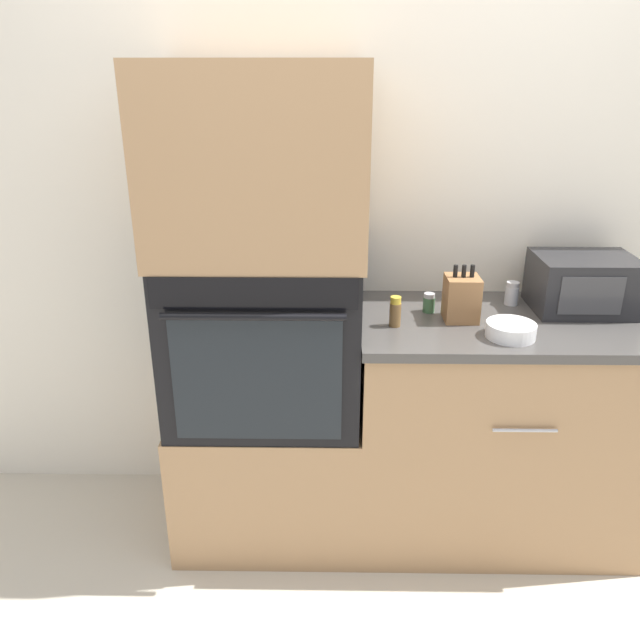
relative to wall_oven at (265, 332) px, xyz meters
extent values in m
plane|color=beige|center=(0.36, -0.30, -0.87)|extent=(12.00, 12.00, 0.00)
cube|color=silver|center=(0.36, 0.33, 0.38)|extent=(8.00, 0.05, 2.50)
cube|color=#A87F56|center=(0.00, 0.00, -0.59)|extent=(0.72, 0.60, 0.56)
cube|color=black|center=(0.00, 0.00, 0.00)|extent=(0.69, 0.59, 0.63)
cube|color=black|center=(0.00, -0.30, 0.26)|extent=(0.67, 0.01, 0.11)
cube|color=orange|center=(0.00, -0.30, 0.26)|extent=(0.09, 0.00, 0.03)
cube|color=black|center=(0.00, -0.30, -0.04)|extent=(0.57, 0.01, 0.46)
cylinder|color=black|center=(0.00, -0.33, 0.19)|extent=(0.59, 0.02, 0.02)
cube|color=#A87F56|center=(0.00, 0.00, 0.63)|extent=(0.72, 0.60, 0.63)
cube|color=#A87F56|center=(0.91, 0.00, -0.42)|extent=(1.10, 0.60, 0.90)
cube|color=#474442|center=(0.91, 0.00, 0.04)|extent=(1.12, 0.63, 0.03)
cylinder|color=#B7B7BC|center=(0.91, -0.31, -0.23)|extent=(0.22, 0.01, 0.01)
cube|color=#232326|center=(1.20, 0.11, 0.16)|extent=(0.37, 0.28, 0.21)
cube|color=#3D3D3F|center=(1.18, -0.03, 0.16)|extent=(0.23, 0.01, 0.14)
cube|color=olive|center=(0.72, -0.01, 0.14)|extent=(0.12, 0.12, 0.16)
cylinder|color=black|center=(0.69, -0.01, 0.25)|extent=(0.02, 0.02, 0.04)
cylinder|color=black|center=(0.72, -0.01, 0.25)|extent=(0.02, 0.02, 0.04)
cylinder|color=black|center=(0.75, -0.01, 0.25)|extent=(0.02, 0.02, 0.04)
cylinder|color=white|center=(0.86, -0.17, 0.09)|extent=(0.17, 0.17, 0.05)
cylinder|color=silver|center=(0.95, 0.16, 0.09)|extent=(0.05, 0.05, 0.07)
cylinder|color=#B7B7BC|center=(0.95, 0.16, 0.14)|extent=(0.05, 0.05, 0.02)
cylinder|color=brown|center=(0.48, -0.07, 0.10)|extent=(0.04, 0.04, 0.09)
cylinder|color=gold|center=(0.48, -0.07, 0.16)|extent=(0.04, 0.04, 0.02)
cylinder|color=#427047|center=(0.62, 0.07, 0.09)|extent=(0.04, 0.04, 0.06)
cylinder|color=#B7B7BC|center=(0.62, 0.07, 0.12)|extent=(0.04, 0.04, 0.02)
camera|label=1|loc=(0.24, -2.15, 0.92)|focal=35.00mm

